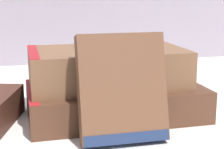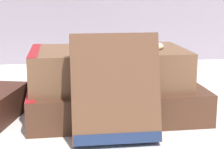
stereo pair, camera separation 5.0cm
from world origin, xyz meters
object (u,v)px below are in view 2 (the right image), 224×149
(book_flat_bottom, at_px, (112,101))
(pocket_watch, at_px, (143,46))
(book_flat_top, at_px, (104,67))
(book_leaning_front, at_px, (115,93))
(reading_glasses, at_px, (67,85))

(book_flat_bottom, relative_size, pocket_watch, 3.92)
(book_flat_top, height_order, pocket_watch, pocket_watch)
(book_flat_bottom, xyz_separation_m, book_leaning_front, (-0.01, -0.09, 0.04))
(book_flat_bottom, distance_m, pocket_watch, 0.09)
(book_leaning_front, xyz_separation_m, pocket_watch, (0.05, 0.09, 0.04))
(book_flat_top, xyz_separation_m, book_leaning_front, (0.00, -0.09, -0.01))
(book_flat_top, xyz_separation_m, reading_glasses, (-0.05, 0.17, -0.07))
(book_flat_top, distance_m, book_leaning_front, 0.09)
(book_flat_top, height_order, book_leaning_front, book_leaning_front)
(book_flat_bottom, height_order, reading_glasses, book_flat_bottom)
(book_flat_top, bearing_deg, reading_glasses, 105.88)
(pocket_watch, bearing_deg, book_flat_bottom, -170.25)
(book_flat_top, bearing_deg, pocket_watch, 1.04)
(book_flat_bottom, bearing_deg, pocket_watch, 8.82)
(book_flat_top, relative_size, reading_glasses, 1.96)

